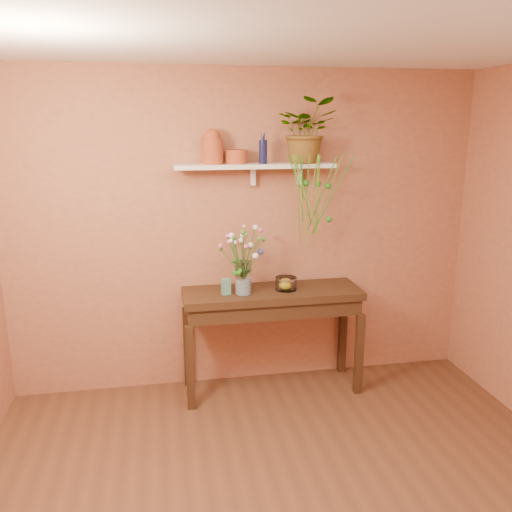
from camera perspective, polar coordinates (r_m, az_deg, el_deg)
room at (r=2.65m, az=6.17°, el=-5.96°), size 4.04×4.04×2.70m
sideboard at (r=4.48m, az=1.75°, el=-5.27°), size 1.49×0.48×0.90m
wall_shelf at (r=4.34m, az=0.00°, el=9.62°), size 1.30×0.24×0.19m
terracotta_jug at (r=4.28m, az=-4.72°, el=11.57°), size 0.18×0.18×0.28m
terracotta_pot at (r=4.33m, az=-2.13°, el=10.63°), size 0.18×0.18×0.11m
blue_bottle at (r=4.31m, az=0.76°, el=11.21°), size 0.08×0.08×0.24m
spider_plant at (r=4.40m, az=5.51°, el=13.28°), size 0.54×0.49×0.52m
plant_fronds at (r=4.29m, az=6.46°, el=6.70°), size 0.49×0.42×0.77m
glass_vase at (r=4.30m, az=-1.38°, el=-2.62°), size 0.13×0.13×0.27m
bouquet at (r=4.23m, az=-1.42°, el=0.90°), size 0.40×0.42×0.45m
glass_bowl at (r=4.44m, az=3.23°, el=-3.02°), size 0.18×0.18×0.11m
lemon at (r=4.42m, az=3.18°, el=-3.13°), size 0.08×0.08×0.08m
carton at (r=4.31m, az=-3.24°, el=-3.30°), size 0.08×0.07×0.13m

